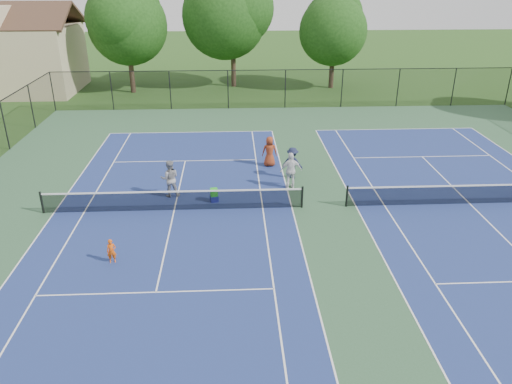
{
  "coord_description": "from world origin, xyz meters",
  "views": [
    {
      "loc": [
        -4.24,
        -20.86,
        10.34
      ],
      "look_at": [
        -3.25,
        -1.0,
        1.3
      ],
      "focal_mm": 35.0,
      "sensor_mm": 36.0,
      "label": 1
    }
  ],
  "objects_px": {
    "instructor": "(170,178)",
    "ball_hopper": "(214,192)",
    "tree_back_b": "(232,12)",
    "clapboard_house": "(17,56)",
    "tree_back_c": "(334,26)",
    "bystander_a": "(291,171)",
    "tree_back_a": "(126,21)",
    "bystander_b": "(292,163)",
    "bystander_c": "(270,151)",
    "child_player": "(112,251)",
    "ball_crate": "(214,199)"
  },
  "relations": [
    {
      "from": "instructor",
      "to": "ball_hopper",
      "type": "relative_size",
      "value": 4.99
    },
    {
      "from": "tree_back_b",
      "to": "clapboard_house",
      "type": "distance_m",
      "value": 19.35
    },
    {
      "from": "tree_back_c",
      "to": "instructor",
      "type": "relative_size",
      "value": 4.49
    },
    {
      "from": "clapboard_house",
      "to": "bystander_a",
      "type": "relative_size",
      "value": 5.7
    },
    {
      "from": "tree_back_a",
      "to": "bystander_b",
      "type": "bearing_deg",
      "value": -59.72
    },
    {
      "from": "bystander_a",
      "to": "bystander_b",
      "type": "distance_m",
      "value": 1.35
    },
    {
      "from": "instructor",
      "to": "bystander_b",
      "type": "bearing_deg",
      "value": -168.55
    },
    {
      "from": "tree_back_b",
      "to": "bystander_c",
      "type": "xyz_separation_m",
      "value": [
        1.83,
        -20.58,
        -5.74
      ]
    },
    {
      "from": "tree_back_c",
      "to": "clapboard_house",
      "type": "bearing_deg",
      "value": -180.0
    },
    {
      "from": "bystander_a",
      "to": "ball_hopper",
      "type": "height_order",
      "value": "bystander_a"
    },
    {
      "from": "bystander_b",
      "to": "ball_hopper",
      "type": "xyz_separation_m",
      "value": [
        -4.07,
        -2.76,
        -0.35
      ]
    },
    {
      "from": "child_player",
      "to": "clapboard_house",
      "type": "bearing_deg",
      "value": 103.55
    },
    {
      "from": "tree_back_c",
      "to": "clapboard_house",
      "type": "distance_m",
      "value": 28.1
    },
    {
      "from": "child_player",
      "to": "bystander_a",
      "type": "xyz_separation_m",
      "value": [
        7.57,
        6.65,
        0.46
      ]
    },
    {
      "from": "ball_crate",
      "to": "tree_back_c",
      "type": "bearing_deg",
      "value": 67.17
    },
    {
      "from": "bystander_c",
      "to": "bystander_b",
      "type": "bearing_deg",
      "value": 120.78
    },
    {
      "from": "tree_back_c",
      "to": "tree_back_b",
      "type": "bearing_deg",
      "value": 173.66
    },
    {
      "from": "bystander_a",
      "to": "ball_crate",
      "type": "xyz_separation_m",
      "value": [
        -3.84,
        -1.44,
        -0.79
      ]
    },
    {
      "from": "tree_back_a",
      "to": "bystander_a",
      "type": "bearing_deg",
      "value": -61.73
    },
    {
      "from": "clapboard_house",
      "to": "ball_crate",
      "type": "xyz_separation_m",
      "value": [
        17.83,
        -24.15,
        -2.94
      ]
    },
    {
      "from": "tree_back_a",
      "to": "ball_crate",
      "type": "relative_size",
      "value": 24.98
    },
    {
      "from": "bystander_a",
      "to": "bystander_b",
      "type": "height_order",
      "value": "bystander_a"
    },
    {
      "from": "tree_back_b",
      "to": "bystander_b",
      "type": "xyz_separation_m",
      "value": [
        2.9,
        -22.39,
        -5.75
      ]
    },
    {
      "from": "tree_back_c",
      "to": "instructor",
      "type": "height_order",
      "value": "tree_back_c"
    },
    {
      "from": "tree_back_a",
      "to": "ball_hopper",
      "type": "xyz_separation_m",
      "value": [
        7.83,
        -23.15,
        -5.54
      ]
    },
    {
      "from": "tree_back_c",
      "to": "ball_crate",
      "type": "distance_m",
      "value": 26.74
    },
    {
      "from": "clapboard_house",
      "to": "bystander_c",
      "type": "relative_size",
      "value": 6.29
    },
    {
      "from": "bystander_c",
      "to": "ball_hopper",
      "type": "height_order",
      "value": "bystander_c"
    },
    {
      "from": "tree_back_c",
      "to": "instructor",
      "type": "xyz_separation_m",
      "value": [
        -12.31,
        -23.41,
        -4.55
      ]
    },
    {
      "from": "tree_back_a",
      "to": "clapboard_house",
      "type": "xyz_separation_m",
      "value": [
        -10.0,
        1.0,
        -2.95
      ]
    },
    {
      "from": "ball_hopper",
      "to": "clapboard_house",
      "type": "bearing_deg",
      "value": 126.44
    },
    {
      "from": "bystander_b",
      "to": "clapboard_house",
      "type": "bearing_deg",
      "value": -23.76
    },
    {
      "from": "tree_back_c",
      "to": "ball_crate",
      "type": "relative_size",
      "value": 22.91
    },
    {
      "from": "tree_back_a",
      "to": "bystander_a",
      "type": "height_order",
      "value": "tree_back_a"
    },
    {
      "from": "tree_back_c",
      "to": "bystander_a",
      "type": "height_order",
      "value": "tree_back_c"
    },
    {
      "from": "clapboard_house",
      "to": "child_player",
      "type": "bearing_deg",
      "value": -64.34
    },
    {
      "from": "tree_back_c",
      "to": "clapboard_house",
      "type": "height_order",
      "value": "tree_back_c"
    },
    {
      "from": "tree_back_b",
      "to": "tree_back_c",
      "type": "height_order",
      "value": "tree_back_b"
    },
    {
      "from": "tree_back_c",
      "to": "ball_hopper",
      "type": "bearing_deg",
      "value": -112.83
    },
    {
      "from": "child_player",
      "to": "bystander_c",
      "type": "xyz_separation_m",
      "value": [
        6.73,
        9.78,
        0.37
      ]
    },
    {
      "from": "child_player",
      "to": "ball_hopper",
      "type": "xyz_separation_m",
      "value": [
        3.73,
        5.21,
        0.0
      ]
    },
    {
      "from": "clapboard_house",
      "to": "instructor",
      "type": "relative_size",
      "value": 5.78
    },
    {
      "from": "instructor",
      "to": "child_player",
      "type": "bearing_deg",
      "value": 68.51
    },
    {
      "from": "ball_crate",
      "to": "bystander_c",
      "type": "bearing_deg",
      "value": 56.77
    },
    {
      "from": "bystander_a",
      "to": "ball_hopper",
      "type": "xyz_separation_m",
      "value": [
        -3.84,
        -1.44,
        -0.45
      ]
    },
    {
      "from": "bystander_a",
      "to": "ball_crate",
      "type": "bearing_deg",
      "value": 12.45
    },
    {
      "from": "bystander_c",
      "to": "ball_crate",
      "type": "bearing_deg",
      "value": 56.84
    },
    {
      "from": "tree_back_a",
      "to": "bystander_c",
      "type": "bearing_deg",
      "value": -59.77
    },
    {
      "from": "bystander_c",
      "to": "clapboard_house",
      "type": "bearing_deg",
      "value": -43.16
    },
    {
      "from": "tree_back_a",
      "to": "ball_hopper",
      "type": "bearing_deg",
      "value": -71.31
    }
  ]
}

